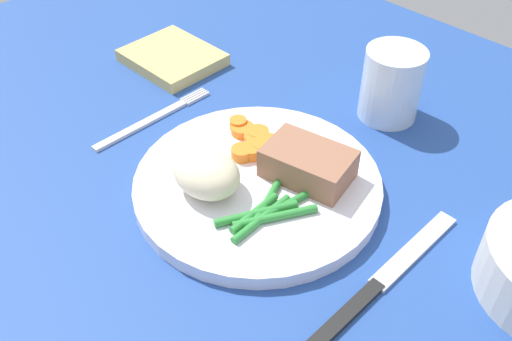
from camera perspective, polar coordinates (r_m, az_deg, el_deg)
dining_table at (r=60.54cm, az=0.98°, el=-2.09°), size 120.00×90.00×2.00cm
dinner_plate at (r=58.77cm, az=-0.00°, el=-1.31°), size 25.37×25.37×1.60cm
meat_portion at (r=57.68cm, az=5.22°, el=0.71°), size 9.73×7.40×3.24cm
mashed_potatoes at (r=55.83cm, az=-4.98°, el=-0.23°), size 7.34×5.91×4.24cm
carrot_slices at (r=61.99cm, az=-0.34°, el=3.06°), size 7.00×5.41×1.24cm
green_beans at (r=54.29cm, az=1.16°, el=-4.09°), size 6.07×11.44×0.80cm
fork at (r=69.52cm, az=-10.24°, el=5.12°), size 1.44×16.60×0.40cm
knife at (r=52.50cm, az=12.62°, el=-10.55°), size 1.70×20.50×0.64cm
water_glass at (r=69.21cm, az=13.31°, el=7.94°), size 7.01×7.01×8.63cm
napkin at (r=79.88cm, az=-8.34°, el=11.11°), size 12.19×10.32×1.61cm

